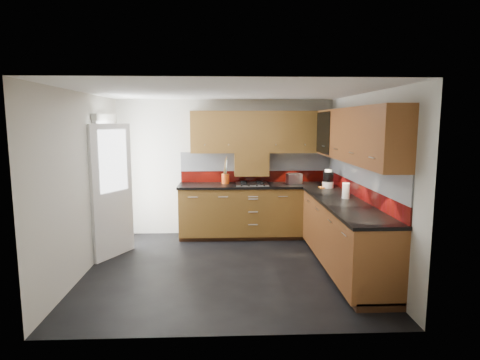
{
  "coord_description": "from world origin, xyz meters",
  "views": [
    {
      "loc": [
        -0.04,
        -5.35,
        2.01
      ],
      "look_at": [
        0.21,
        0.65,
        1.14
      ],
      "focal_mm": 30.0,
      "sensor_mm": 36.0,
      "label": 1
    }
  ],
  "objects_px": {
    "toaster": "(294,179)",
    "food_processor": "(328,179)",
    "gas_hob": "(252,184)",
    "utensil_pot": "(225,178)"
  },
  "relations": [
    {
      "from": "gas_hob",
      "to": "utensil_pot",
      "type": "distance_m",
      "value": 0.49
    },
    {
      "from": "gas_hob",
      "to": "utensil_pot",
      "type": "bearing_deg",
      "value": 162.56
    },
    {
      "from": "toaster",
      "to": "food_processor",
      "type": "bearing_deg",
      "value": -44.0
    },
    {
      "from": "gas_hob",
      "to": "toaster",
      "type": "relative_size",
      "value": 1.95
    },
    {
      "from": "utensil_pot",
      "to": "food_processor",
      "type": "bearing_deg",
      "value": -17.58
    },
    {
      "from": "gas_hob",
      "to": "food_processor",
      "type": "xyz_separation_m",
      "value": [
        1.22,
        -0.39,
        0.12
      ]
    },
    {
      "from": "utensil_pot",
      "to": "gas_hob",
      "type": "bearing_deg",
      "value": -17.44
    },
    {
      "from": "utensil_pot",
      "to": "toaster",
      "type": "bearing_deg",
      "value": -3.27
    },
    {
      "from": "gas_hob",
      "to": "toaster",
      "type": "xyz_separation_m",
      "value": [
        0.74,
        0.07,
        0.08
      ]
    },
    {
      "from": "utensil_pot",
      "to": "food_processor",
      "type": "height_order",
      "value": "utensil_pot"
    }
  ]
}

